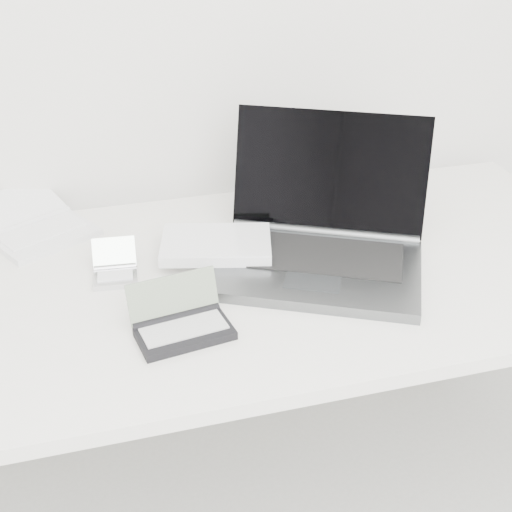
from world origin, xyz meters
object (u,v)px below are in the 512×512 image
object	(u,v)px
laptop_large	(303,241)
palmtop_charcoal	(181,324)
netbook_open_white	(36,227)
desk	(264,288)

from	to	relation	value
laptop_large	palmtop_charcoal	size ratio (longest dim) A/B	3.29
laptop_large	netbook_open_white	distance (m)	0.63
laptop_large	netbook_open_white	bearing A→B (deg)	179.96
laptop_large	palmtop_charcoal	world-z (taller)	laptop_large
netbook_open_white	palmtop_charcoal	world-z (taller)	palmtop_charcoal
desk	netbook_open_white	bearing A→B (deg)	147.20
laptop_large	desk	bearing A→B (deg)	-142.30
laptop_large	netbook_open_white	xyz separation A→B (m)	(-0.56, 0.28, -0.03)
desk	palmtop_charcoal	size ratio (longest dim) A/B	8.45
desk	laptop_large	world-z (taller)	laptop_large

